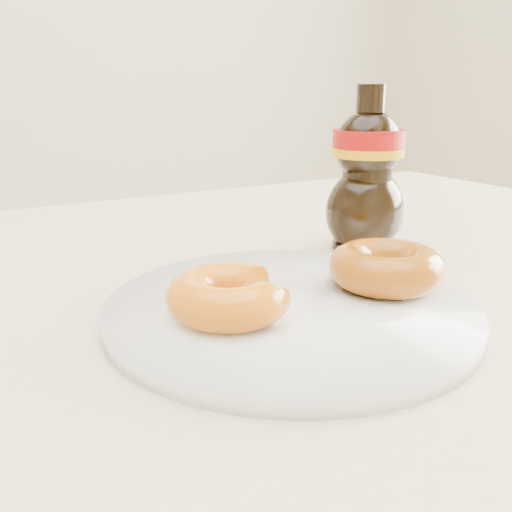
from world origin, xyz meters
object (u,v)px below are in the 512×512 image
dining_table (177,398)px  donut_bitten (229,296)px  syrup_bottle (367,169)px  plate (290,309)px  donut_whole (386,267)px

dining_table → donut_bitten: 0.13m
dining_table → syrup_bottle: (0.24, 0.05, 0.17)m
plate → donut_whole: (0.08, -0.01, 0.02)m
dining_table → syrup_bottle: 0.29m
plate → donut_whole: size_ratio=3.06×
donut_whole → syrup_bottle: 0.17m
donut_bitten → donut_whole: size_ratio=0.95×
dining_table → donut_bitten: (0.01, -0.07, 0.11)m
syrup_bottle → donut_bitten: bearing=-151.4°
donut_bitten → syrup_bottle: (0.22, 0.12, 0.06)m
syrup_bottle → plate: bearing=-145.2°
dining_table → plate: (0.06, -0.07, 0.09)m
donut_whole → syrup_bottle: size_ratio=0.53×
plate → syrup_bottle: (0.17, 0.12, 0.08)m
syrup_bottle → donut_whole: bearing=-124.6°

